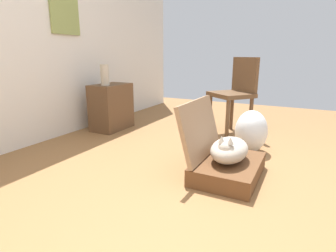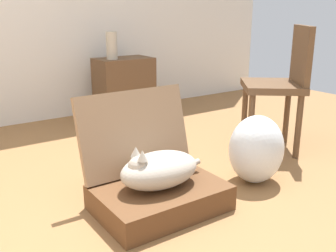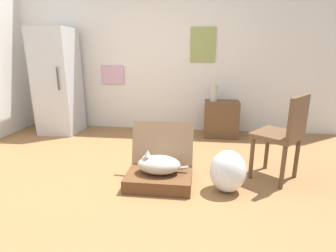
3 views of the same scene
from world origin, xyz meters
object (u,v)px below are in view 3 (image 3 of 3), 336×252
(suitcase_base, at_px, (159,179))
(vase_tall, at_px, (214,93))
(cat, at_px, (158,164))
(chair, at_px, (284,133))
(refrigerator, at_px, (58,82))
(side_table, at_px, (221,119))
(plastic_bag_white, at_px, (228,171))

(suitcase_base, xyz_separation_m, vase_tall, (0.60, 1.73, 0.65))
(suitcase_base, relative_size, cat, 1.28)
(vase_tall, distance_m, chair, 1.60)
(refrigerator, bearing_deg, suitcase_base, -40.86)
(side_table, height_order, vase_tall, vase_tall)
(suitcase_base, height_order, plastic_bag_white, plastic_bag_white)
(cat, xyz_separation_m, refrigerator, (-1.97, 1.71, 0.63))
(side_table, bearing_deg, plastic_bag_white, -91.79)
(plastic_bag_white, bearing_deg, refrigerator, 146.71)
(chair, bearing_deg, refrigerator, -75.67)
(refrigerator, relative_size, chair, 1.85)
(side_table, relative_size, chair, 0.64)
(suitcase_base, bearing_deg, chair, 12.57)
(cat, xyz_separation_m, plastic_bag_white, (0.69, -0.04, -0.02))
(side_table, xyz_separation_m, chair, (0.52, -1.48, 0.23))
(side_table, bearing_deg, vase_tall, -165.59)
(vase_tall, height_order, chair, chair)
(suitcase_base, xyz_separation_m, plastic_bag_white, (0.68, -0.04, 0.14))
(suitcase_base, height_order, chair, chair)
(vase_tall, relative_size, chair, 0.27)
(refrigerator, bearing_deg, plastic_bag_white, -33.29)
(suitcase_base, relative_size, side_table, 1.13)
(cat, xyz_separation_m, chair, (1.27, 0.28, 0.29))
(plastic_bag_white, height_order, refrigerator, refrigerator)
(suitcase_base, xyz_separation_m, side_table, (0.74, 1.76, 0.23))
(refrigerator, xyz_separation_m, side_table, (2.72, 0.05, -0.56))
(suitcase_base, bearing_deg, vase_tall, 70.70)
(suitcase_base, height_order, side_table, side_table)
(suitcase_base, distance_m, cat, 0.16)
(refrigerator, bearing_deg, side_table, 1.06)
(suitcase_base, relative_size, plastic_bag_white, 1.57)
(cat, distance_m, vase_tall, 1.89)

